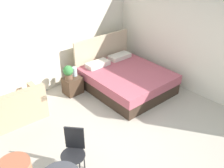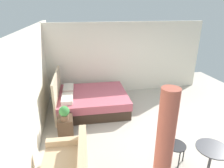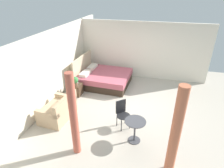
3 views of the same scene
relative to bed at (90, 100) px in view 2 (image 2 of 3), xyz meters
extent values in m
cube|color=#B2A899|center=(-1.47, -1.53, -0.32)|extent=(8.51, 8.94, 0.02)
cube|color=silver|center=(-1.47, 1.44, 1.01)|extent=(8.51, 0.12, 2.63)
cube|color=silver|center=(1.28, -1.53, 1.01)|extent=(0.12, 5.94, 2.63)
cube|color=#38281E|center=(0.00, -0.08, -0.15)|extent=(1.90, 2.16, 0.31)
cube|color=#B25160|center=(0.00, -0.08, 0.13)|extent=(1.94, 2.21, 0.24)
cube|color=tan|center=(0.04, 0.99, 0.32)|extent=(1.87, 0.14, 1.25)
cube|color=silver|center=(-0.37, 0.70, 0.30)|extent=(0.67, 0.35, 0.12)
cube|color=silver|center=(0.43, 0.67, 0.30)|extent=(0.67, 0.35, 0.12)
cube|color=tan|center=(-2.79, 0.41, 0.33)|extent=(1.24, 0.23, 0.39)
cube|color=tan|center=(-2.22, 0.71, 0.21)|extent=(0.20, 0.83, 0.14)
cube|color=#473323|center=(-1.19, 0.77, -0.08)|extent=(0.45, 0.38, 0.46)
cylinder|color=brown|center=(-1.29, 0.76, 0.22)|extent=(0.19, 0.19, 0.14)
sphere|color=#387F3D|center=(-1.29, 0.76, 0.40)|extent=(0.26, 0.26, 0.26)
cylinder|color=silver|center=(-1.07, 0.81, 0.27)|extent=(0.13, 0.13, 0.24)
cylinder|color=#3F3F44|center=(-3.20, -1.90, 0.03)|extent=(0.05, 0.05, 0.68)
cylinder|color=#3F3F44|center=(-3.20, -1.90, 0.38)|extent=(0.59, 0.59, 0.02)
cylinder|color=black|center=(-2.92, -1.46, -0.09)|extent=(0.02, 0.02, 0.43)
cylinder|color=black|center=(-2.72, -1.68, -0.09)|extent=(0.02, 0.02, 0.43)
cylinder|color=black|center=(-2.69, -1.27, -0.09)|extent=(0.02, 0.02, 0.43)
cylinder|color=black|center=(-2.50, -1.49, -0.09)|extent=(0.02, 0.02, 0.43)
cylinder|color=black|center=(-2.71, -1.47, 0.13)|extent=(0.59, 0.59, 0.02)
cube|color=black|center=(-2.57, -1.36, 0.36)|extent=(0.24, 0.27, 0.45)
camera|label=1|loc=(-4.29, -4.19, 3.32)|focal=40.62mm
camera|label=2|loc=(-5.58, 0.47, 2.73)|focal=30.86mm
camera|label=3|loc=(-7.35, -2.33, 3.63)|focal=30.32mm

